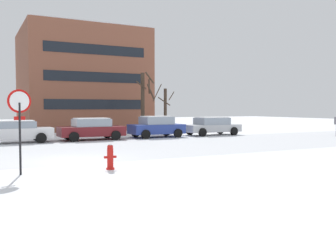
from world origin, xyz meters
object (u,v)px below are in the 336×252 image
stop_sign (20,115)px  parked_car_silver (212,126)px  parked_car_maroon (91,129)px  parked_car_white (14,131)px  parked_car_blue (157,127)px  fire_hydrant (110,156)px

stop_sign → parked_car_silver: stop_sign is taller
stop_sign → parked_car_maroon: bearing=64.5°
parked_car_white → parked_car_maroon: bearing=0.5°
parked_car_white → parked_car_blue: bearing=0.3°
parked_car_white → parked_car_silver: (14.63, 0.05, 0.01)m
parked_car_white → parked_car_silver: 14.63m
parked_car_silver → fire_hydrant: bearing=-135.6°
parked_car_white → parked_car_blue: 9.75m
parked_car_maroon → parked_car_silver: 9.75m
stop_sign → parked_car_silver: bearing=37.7°
fire_hydrant → parked_car_white: bearing=99.8°
parked_car_maroon → parked_car_blue: size_ratio=1.09×
parked_car_silver → stop_sign: bearing=-142.3°
parked_car_blue → parked_car_silver: size_ratio=0.87×
parked_car_maroon → parked_car_white: bearing=-179.5°
fire_hydrant → parked_car_white: 12.39m
stop_sign → parked_car_white: stop_sign is taller
fire_hydrant → parked_car_blue: parked_car_blue is taller
parked_car_maroon → stop_sign: bearing=-115.5°
stop_sign → parked_car_maroon: size_ratio=0.64×
fire_hydrant → parked_car_white: (-2.11, 12.20, 0.26)m
parked_car_maroon → parked_car_silver: parked_car_maroon is taller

